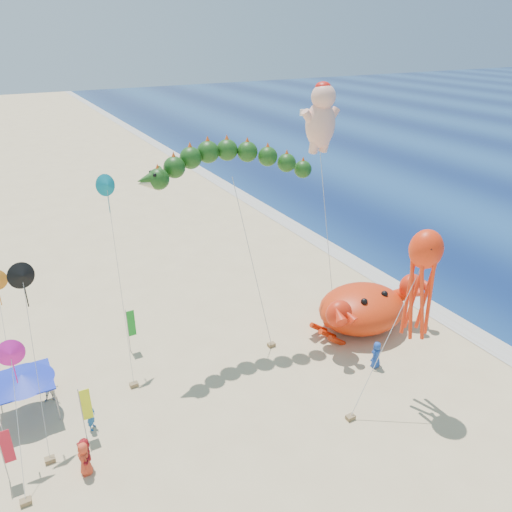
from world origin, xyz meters
The scene contains 10 objects.
ground centered at (0.00, 0.00, 0.00)m, with size 320.00×320.00×0.00m, color #D1B784.
foam_strip centered at (12.00, 0.00, 0.01)m, with size 320.00×320.00×0.00m, color silver.
crab_inflatable centered at (5.51, -0.18, 1.69)m, with size 8.75×5.85×3.83m.
dragon_kite centered at (-3.04, 3.49, 12.00)m, with size 11.51×3.97×13.27m.
cherub_kite centered at (6.33, 7.25, 13.89)m, with size 2.34×4.10×16.33m.
octopus_kite centered at (3.25, -6.91, 7.78)m, with size 5.47×1.68×10.42m.
canopy_blue centered at (-16.66, 1.84, 2.44)m, with size 3.35×3.35×2.71m.
feather_flags centered at (-15.38, 0.09, 2.01)m, with size 10.67×7.75×3.20m.
beachgoers centered at (-11.89, -0.61, 0.88)m, with size 28.43×9.22×1.85m.
small_kites centered at (-15.75, 2.35, 7.36)m, with size 10.94×11.88×12.18m.
Camera 1 is at (-15.86, -23.51, 19.93)m, focal length 35.00 mm.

